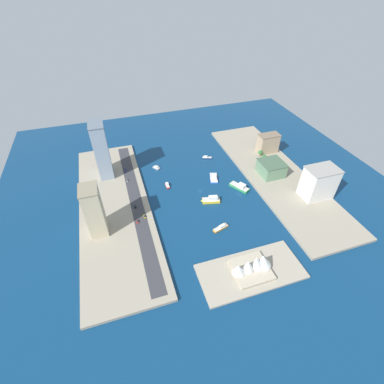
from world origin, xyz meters
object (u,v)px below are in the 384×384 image
suv_black (135,206)px  pickup_red (137,221)px  traffic_light_waterfront (145,206)px  apartment_midrise_tan (268,143)px  ferry_yellow_fast (211,200)px  patrol_launch_navy (207,157)px  office_block_beige (94,211)px  catamaran_blue (214,178)px  tugboat_red (167,185)px  hatchback_blue (126,170)px  terminal_long_green (271,168)px  tower_tall_glass (101,150)px  ferry_green_doubledeck (240,187)px  taxi_yellow_cab (144,216)px  yacht_sleek_gray (156,168)px  hotel_broad_white (319,183)px  sedan_silver (127,181)px  opera_landmark (253,266)px  water_taxi_orange (221,228)px

suv_black → pickup_red: pickup_red is taller
traffic_light_waterfront → apartment_midrise_tan: bearing=-160.5°
ferry_yellow_fast → patrol_launch_navy: bearing=-107.0°
office_block_beige → catamaran_blue: bearing=-160.7°
tugboat_red → traffic_light_waterfront: 46.15m
catamaran_blue → hatchback_blue: (97.60, -45.46, 2.61)m
terminal_long_green → ferry_yellow_fast: bearing=14.5°
tower_tall_glass → suv_black: size_ratio=13.02×
apartment_midrise_tan → terminal_long_green: 51.82m
apartment_midrise_tan → catamaran_blue: bearing=19.7°
tugboat_red → ferry_green_doubledeck: bearing=159.5°
catamaran_blue → taxi_yellow_cab: bearing=24.7°
tower_tall_glass → pickup_red: tower_tall_glass is taller
yacht_sleek_gray → tower_tall_glass: tower_tall_glass is taller
patrol_launch_navy → traffic_light_waterfront: size_ratio=2.08×
hotel_broad_white → office_block_beige: 225.65m
hotel_broad_white → traffic_light_waterfront: size_ratio=5.36×
traffic_light_waterfront → hatchback_blue: bearing=-82.4°
sedan_silver → ferry_green_doubledeck: bearing=157.8°
suv_black → opera_landmark: bearing=127.1°
suv_black → hatchback_blue: size_ratio=1.06×
ferry_yellow_fast → office_block_beige: bearing=4.7°
tugboat_red → catamaran_blue: size_ratio=0.51×
ferry_yellow_fast → taxi_yellow_cab: size_ratio=4.40×
taxi_yellow_cab → pickup_red: size_ratio=1.10×
apartment_midrise_tan → ferry_green_doubledeck: bearing=40.8°
tugboat_red → apartment_midrise_tan: 147.38m
patrol_launch_navy → terminal_long_green: (-58.64, 60.28, 10.21)m
suv_black → hatchback_blue: hatchback_blue is taller
taxi_yellow_cab → hatchback_blue: 87.35m
water_taxi_orange → apartment_midrise_tan: apartment_midrise_tan is taller
terminal_long_green → office_block_beige: (199.42, 31.12, 17.13)m
tower_tall_glass → taxi_yellow_cab: 96.36m
ferry_green_doubledeck → apartment_midrise_tan: bearing=-139.2°
hatchback_blue → catamaran_blue: bearing=155.0°
tugboat_red → yacht_sleek_gray: (4.44, -39.44, -0.25)m
water_taxi_orange → suv_black: (73.84, -52.74, 2.47)m
hatchback_blue → traffic_light_waterfront: (-10.11, 76.06, 3.41)m
patrol_launch_navy → taxi_yellow_cab: bearing=41.4°
catamaran_blue → taxi_yellow_cab: taxi_yellow_cab is taller
office_block_beige → suv_black: 49.38m
ferry_green_doubledeck → catamaran_blue: size_ratio=1.14×
tugboat_red → water_taxi_orange: 86.04m
water_taxi_orange → suv_black: 90.78m
hatchback_blue → traffic_light_waterfront: traffic_light_waterfront is taller
traffic_light_waterfront → tugboat_red: bearing=-133.4°
hotel_broad_white → sedan_silver: (190.20, -87.94, -16.58)m
tugboat_red → sedan_silver: (42.67, -20.12, 2.43)m
yacht_sleek_gray → taxi_yellow_cab: (29.87, 83.66, 2.72)m
water_taxi_orange → catamaran_blue: 80.16m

